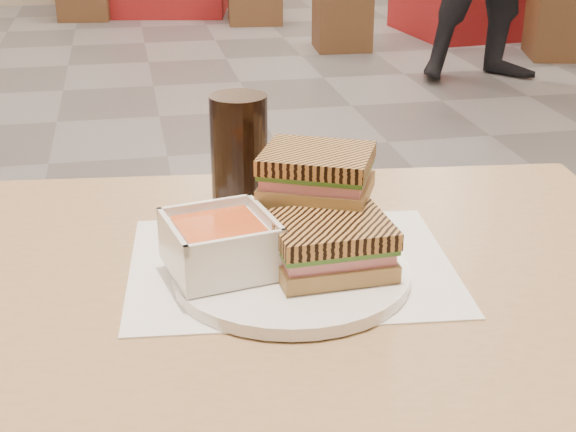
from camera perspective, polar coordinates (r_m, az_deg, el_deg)
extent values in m
cube|color=#A27E57|center=(0.92, -9.33, -5.75)|extent=(1.27, 0.82, 0.03)
cylinder|color=#A27E57|center=(1.45, 15.25, -11.91)|extent=(0.06, 0.06, 0.72)
cube|color=white|center=(0.94, 0.20, -3.39)|extent=(0.39, 0.32, 0.00)
cylinder|color=white|center=(0.91, 0.23, -3.98)|extent=(0.26, 0.26, 0.01)
cube|color=white|center=(0.89, -4.66, -2.27)|extent=(0.13, 0.13, 0.05)
cube|color=orange|center=(0.88, -4.71, -0.77)|extent=(0.10, 0.10, 0.01)
cube|color=white|center=(0.90, -1.55, -0.04)|extent=(0.03, 0.11, 0.01)
cube|color=white|center=(0.87, -8.00, -1.08)|extent=(0.03, 0.11, 0.01)
cube|color=white|center=(0.93, -5.73, 0.65)|extent=(0.11, 0.03, 0.01)
cube|color=white|center=(0.84, -3.61, -1.89)|extent=(0.11, 0.03, 0.01)
cube|color=#AF8A4B|center=(0.90, 2.94, -3.08)|extent=(0.13, 0.11, 0.02)
cube|color=#C97578|center=(0.89, 2.96, -2.19)|extent=(0.12, 0.10, 0.01)
cube|color=#386B23|center=(0.89, 2.97, -1.64)|extent=(0.13, 0.11, 0.01)
cube|color=olive|center=(0.88, 2.99, -0.91)|extent=(0.13, 0.11, 0.02)
cube|color=#AF8A4B|center=(0.96, 1.99, 1.93)|extent=(0.15, 0.14, 0.02)
cube|color=#C97578|center=(0.95, 2.00, 2.79)|extent=(0.14, 0.13, 0.01)
cube|color=#386B23|center=(0.95, 2.01, 3.31)|extent=(0.15, 0.14, 0.01)
cube|color=olive|center=(0.95, 2.02, 4.00)|extent=(0.15, 0.14, 0.02)
cylinder|color=black|center=(1.06, -3.38, 4.20)|extent=(0.07, 0.07, 0.16)
cube|color=brown|center=(5.75, 3.75, 13.44)|extent=(0.39, 0.39, 0.41)
cube|color=brown|center=(5.77, 18.57, 12.76)|extent=(0.53, 0.53, 0.49)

